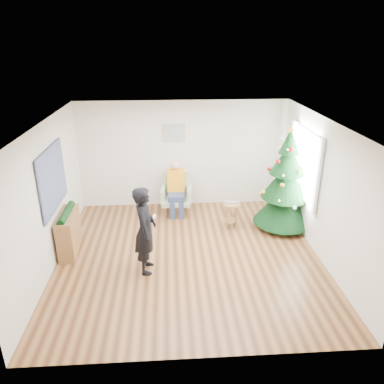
{
  "coord_description": "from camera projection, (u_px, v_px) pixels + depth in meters",
  "views": [
    {
      "loc": [
        -0.35,
        -6.22,
        3.94
      ],
      "look_at": [
        0.1,
        0.6,
        1.1
      ],
      "focal_mm": 35.0,
      "sensor_mm": 36.0,
      "label": 1
    }
  ],
  "objects": [
    {
      "name": "floor",
      "position": [
        189.0,
        256.0,
        7.26
      ],
      "size": [
        5.0,
        5.0,
        0.0
      ],
      "primitive_type": "plane",
      "color": "brown",
      "rests_on": "ground"
    },
    {
      "name": "wall_front",
      "position": [
        201.0,
        276.0,
        4.46
      ],
      "size": [
        5.0,
        0.0,
        5.0
      ],
      "primitive_type": "plane",
      "rotation": [
        -1.57,
        0.0,
        0.0
      ],
      "color": "silver",
      "rests_on": "floor"
    },
    {
      "name": "christmas_tree",
      "position": [
        286.0,
        183.0,
        8.02
      ],
      "size": [
        1.28,
        1.28,
        2.31
      ],
      "rotation": [
        0.0,
        0.0,
        0.12
      ],
      "color": "#3F2816",
      "rests_on": "floor"
    },
    {
      "name": "stool",
      "position": [
        231.0,
        215.0,
        8.26
      ],
      "size": [
        0.39,
        0.39,
        0.58
      ],
      "rotation": [
        0.0,
        0.0,
        -0.42
      ],
      "color": "brown",
      "rests_on": "floor"
    },
    {
      "name": "standing_man",
      "position": [
        145.0,
        230.0,
        6.54
      ],
      "size": [
        0.39,
        0.59,
        1.62
      ],
      "primitive_type": "imported",
      "rotation": [
        0.0,
        0.0,
        1.56
      ],
      "color": "black",
      "rests_on": "floor"
    },
    {
      "name": "laptop",
      "position": [
        232.0,
        203.0,
        8.15
      ],
      "size": [
        0.33,
        0.23,
        0.03
      ],
      "primitive_type": "imported",
      "rotation": [
        0.0,
        0.0,
        -0.07
      ],
      "color": "silver",
      "rests_on": "stool"
    },
    {
      "name": "wall_right",
      "position": [
        323.0,
        191.0,
        6.91
      ],
      "size": [
        0.0,
        5.0,
        5.0
      ],
      "primitive_type": "plane",
      "rotation": [
        1.57,
        0.0,
        -1.57
      ],
      "color": "silver",
      "rests_on": "floor"
    },
    {
      "name": "wall_back",
      "position": [
        183.0,
        155.0,
        9.07
      ],
      "size": [
        5.0,
        0.0,
        5.0
      ],
      "primitive_type": "plane",
      "rotation": [
        1.57,
        0.0,
        0.0
      ],
      "color": "silver",
      "rests_on": "floor"
    },
    {
      "name": "seated_person",
      "position": [
        176.0,
        188.0,
        8.79
      ],
      "size": [
        0.41,
        0.58,
        1.28
      ],
      "rotation": [
        0.0,
        0.0,
        -0.07
      ],
      "color": "navy",
      "rests_on": "armchair"
    },
    {
      "name": "framed_picture",
      "position": [
        174.0,
        133.0,
        8.81
      ],
      "size": [
        0.52,
        0.05,
        0.42
      ],
      "color": "tan",
      "rests_on": "wall_back"
    },
    {
      "name": "window_panel",
      "position": [
        305.0,
        164.0,
        7.76
      ],
      "size": [
        0.04,
        1.3,
        1.4
      ],
      "primitive_type": "cube",
      "color": "white",
      "rests_on": "wall_right"
    },
    {
      "name": "console",
      "position": [
        69.0,
        233.0,
        7.31
      ],
      "size": [
        0.36,
        1.02,
        0.8
      ],
      "primitive_type": "cube",
      "rotation": [
        0.0,
        0.0,
        0.06
      ],
      "color": "brown",
      "rests_on": "floor"
    },
    {
      "name": "ceiling",
      "position": [
        188.0,
        123.0,
        6.26
      ],
      "size": [
        5.0,
        5.0,
        0.0
      ],
      "primitive_type": "plane",
      "rotation": [
        3.14,
        0.0,
        0.0
      ],
      "color": "white",
      "rests_on": "wall_back"
    },
    {
      "name": "garland",
      "position": [
        66.0,
        213.0,
        7.15
      ],
      "size": [
        0.14,
        0.9,
        0.14
      ],
      "primitive_type": "cylinder",
      "rotation": [
        1.57,
        0.0,
        0.0
      ],
      "color": "black",
      "rests_on": "console"
    },
    {
      "name": "tapestry",
      "position": [
        53.0,
        179.0,
        6.79
      ],
      "size": [
        0.03,
        1.5,
        1.15
      ],
      "primitive_type": "cube",
      "color": "black",
      "rests_on": "wall_left"
    },
    {
      "name": "armchair",
      "position": [
        176.0,
        199.0,
        8.96
      ],
      "size": [
        0.75,
        0.69,
        0.98
      ],
      "rotation": [
        0.0,
        0.0,
        -0.07
      ],
      "color": "#96AA89",
      "rests_on": "floor"
    },
    {
      "name": "game_controller",
      "position": [
        154.0,
        217.0,
        6.42
      ],
      "size": [
        0.04,
        0.13,
        0.04
      ],
      "primitive_type": "cube",
      "rotation": [
        0.0,
        0.0,
        -0.01
      ],
      "color": "white",
      "rests_on": "standing_man"
    },
    {
      "name": "wall_left",
      "position": [
        48.0,
        198.0,
        6.61
      ],
      "size": [
        0.0,
        5.0,
        5.0
      ],
      "primitive_type": "plane",
      "rotation": [
        1.57,
        0.0,
        1.57
      ],
      "color": "silver",
      "rests_on": "floor"
    },
    {
      "name": "curtains",
      "position": [
        303.0,
        164.0,
        7.76
      ],
      "size": [
        0.05,
        1.75,
        1.5
      ],
      "color": "white",
      "rests_on": "wall_right"
    }
  ]
}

